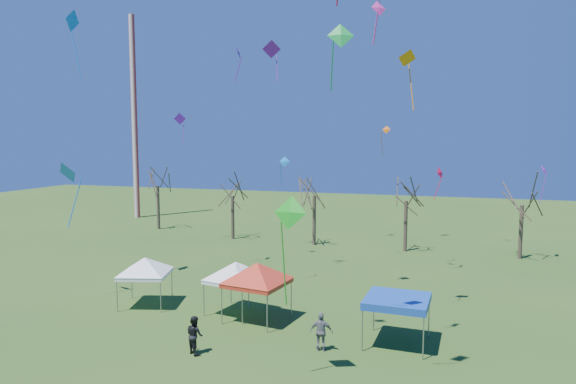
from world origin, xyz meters
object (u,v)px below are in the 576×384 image
(tree_3, at_px, (407,183))
(tree_4, at_px, (523,186))
(tent_white_west, at_px, (145,261))
(tent_white_mid, at_px, (236,265))
(person_grey, at_px, (321,332))
(tree_2, at_px, (314,178))
(tent_red, at_px, (257,267))
(tent_blue, at_px, (397,301))
(radio_mast, at_px, (134,118))
(tree_1, at_px, (232,181))
(person_dark, at_px, (195,335))
(tree_0, at_px, (157,170))

(tree_3, xyz_separation_m, tree_4, (9.32, -0.04, -0.02))
(tent_white_west, height_order, tent_white_mid, tent_white_mid)
(person_grey, bearing_deg, tree_2, -81.71)
(tent_red, height_order, person_grey, tent_red)
(tree_4, relative_size, tent_white_west, 2.15)
(tent_white_mid, xyz_separation_m, tent_blue, (9.14, -1.77, -0.64))
(tent_red, height_order, tent_blue, tent_red)
(tree_2, xyz_separation_m, tent_blue, (9.72, -21.62, -4.15))
(radio_mast, distance_m, tree_4, 44.96)
(tree_4, bearing_deg, tree_1, 178.58)
(person_grey, relative_size, person_dark, 1.03)
(person_dark, bearing_deg, tent_white_mid, -53.94)
(tree_1, xyz_separation_m, person_grey, (14.84, -23.73, -4.87))
(radio_mast, relative_size, person_dark, 14.08)
(tree_1, distance_m, tent_red, 23.48)
(tree_2, xyz_separation_m, tree_4, (17.72, -0.38, -0.23))
(tree_2, xyz_separation_m, person_dark, (0.93, -25.51, -5.40))
(radio_mast, relative_size, tree_1, 3.31)
(tree_1, relative_size, person_grey, 4.11)
(tent_white_mid, distance_m, tent_blue, 9.33)
(tree_1, height_order, tree_3, tree_3)
(tree_3, distance_m, tent_blue, 21.69)
(tree_3, xyz_separation_m, person_dark, (-7.47, -25.17, -5.19))
(tree_0, height_order, tent_red, tree_0)
(radio_mast, distance_m, tent_blue, 48.31)
(tree_1, relative_size, tent_white_mid, 1.97)
(tent_white_mid, relative_size, tent_blue, 1.23)
(tree_2, xyz_separation_m, person_grey, (6.44, -23.46, -5.37))
(tree_1, relative_size, tree_2, 0.92)
(tree_4, bearing_deg, tent_red, -127.73)
(radio_mast, relative_size, tent_white_west, 6.82)
(tent_white_west, relative_size, tent_red, 0.88)
(tent_white_mid, xyz_separation_m, person_dark, (0.34, -5.65, -1.90))
(tree_1, distance_m, person_dark, 27.85)
(tent_white_west, height_order, tent_red, tent_red)
(tree_1, bearing_deg, person_dark, -70.10)
(tent_white_west, height_order, person_grey, tent_white_west)
(tree_0, xyz_separation_m, tent_white_west, (13.35, -23.16, -3.78))
(tree_0, xyz_separation_m, tent_red, (20.61, -23.54, -3.50))
(tree_3, relative_size, person_dark, 4.46)
(tree_2, relative_size, tent_white_mid, 2.14)
(tent_white_mid, xyz_separation_m, tent_red, (1.54, -0.68, 0.20))
(radio_mast, height_order, tree_2, radio_mast)
(tent_white_mid, height_order, person_dark, tent_white_mid)
(tree_3, bearing_deg, tree_2, 177.73)
(tree_4, height_order, tent_white_mid, tree_4)
(tree_0, xyz_separation_m, person_dark, (19.41, -28.51, -5.60))
(tree_1, height_order, tent_white_mid, tree_1)
(person_dark, bearing_deg, tree_0, -23.15)
(tree_2, bearing_deg, tent_white_mid, -88.30)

